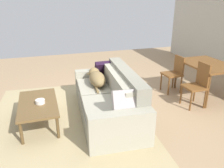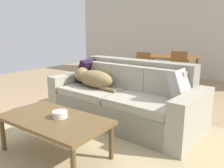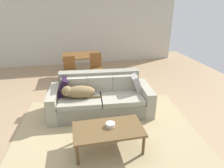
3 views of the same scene
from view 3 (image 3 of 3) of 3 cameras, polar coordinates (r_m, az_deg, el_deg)
The scene contains 12 objects.
ground_plane at distance 4.72m, azimuth -6.55°, elevation -8.05°, with size 10.00×10.00×0.00m, color #A38460.
back_partition at distance 8.10m, azimuth -9.96°, elevation 15.32°, with size 8.00×0.12×2.70m, color beige.
area_rug at distance 4.07m, azimuth -1.51°, elevation -13.62°, with size 3.61×2.82×0.01m, color tan.
couch at distance 4.57m, azimuth -3.36°, elevation -4.15°, with size 2.39×1.18×0.90m.
dog_on_left_cushion at distance 4.30m, azimuth -10.06°, elevation -2.26°, with size 0.83×0.36×0.29m.
throw_pillow_by_left_arm at distance 4.52m, azimuth -14.32°, elevation -0.74°, with size 0.12×0.41×0.41m, color black.
throw_pillow_by_right_arm at distance 4.62m, azimuth 7.08°, elevation 0.37°, with size 0.13×0.41×0.41m, color #AAA19D.
coffee_table at distance 3.44m, azimuth -1.12°, elevation -13.47°, with size 1.20×0.65×0.44m.
bowl_on_coffee_table at distance 3.43m, azimuth -0.49°, elevation -11.87°, with size 0.16×0.16×0.07m, color silver.
dining_table at distance 6.65m, azimuth -8.87°, elevation 7.87°, with size 1.26×0.91×0.77m.
dining_chair_near_left at distance 6.16m, azimuth -12.31°, elevation 4.34°, with size 0.41×0.41×0.87m.
dining_chair_near_right at distance 6.22m, azimuth -4.66°, elevation 5.16°, with size 0.40×0.40×0.93m.
Camera 3 is at (-0.29, -4.02, 2.46)m, focal length 31.11 mm.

